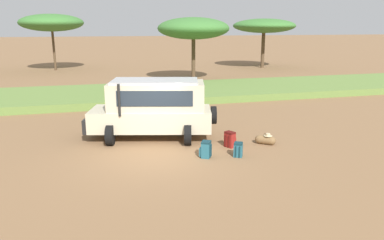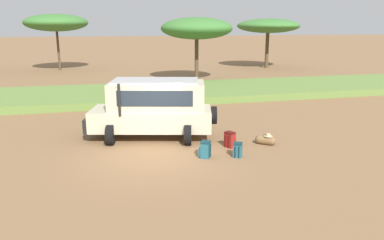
# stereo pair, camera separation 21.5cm
# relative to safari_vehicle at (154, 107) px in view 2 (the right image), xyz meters

# --- Properties ---
(ground_plane) EXTENTS (320.00, 320.00, 0.00)m
(ground_plane) POSITION_rel_safari_vehicle_xyz_m (-0.30, -2.30, -1.29)
(ground_plane) COLOR olive
(grass_bank) EXTENTS (120.00, 7.00, 0.44)m
(grass_bank) POSITION_rel_safari_vehicle_xyz_m (-0.30, 9.42, -1.07)
(grass_bank) COLOR olive
(grass_bank) RESTS_ON ground_plane
(safari_vehicle) EXTENTS (5.47, 3.48, 2.44)m
(safari_vehicle) POSITION_rel_safari_vehicle_xyz_m (0.00, 0.00, 0.00)
(safari_vehicle) COLOR beige
(safari_vehicle) RESTS_ON ground_plane
(backpack_beside_front_wheel) EXTENTS (0.49, 0.46, 0.60)m
(backpack_beside_front_wheel) POSITION_rel_safari_vehicle_xyz_m (1.38, -2.86, -1.00)
(backpack_beside_front_wheel) COLOR #235B6B
(backpack_beside_front_wheel) RESTS_ON ground_plane
(backpack_cluster_center) EXTENTS (0.45, 0.46, 0.61)m
(backpack_cluster_center) POSITION_rel_safari_vehicle_xyz_m (2.63, -1.98, -1.00)
(backpack_cluster_center) COLOR maroon
(backpack_cluster_center) RESTS_ON ground_plane
(backpack_near_rear_wheel) EXTENTS (0.40, 0.44, 0.53)m
(backpack_near_rear_wheel) POSITION_rel_safari_vehicle_xyz_m (2.52, -3.08, -1.04)
(backpack_near_rear_wheel) COLOR #235B6B
(backpack_near_rear_wheel) RESTS_ON ground_plane
(duffel_bag_low_black_case) EXTENTS (0.72, 0.65, 0.45)m
(duffel_bag_low_black_case) POSITION_rel_safari_vehicle_xyz_m (4.11, -2.00, -1.12)
(duffel_bag_low_black_case) COLOR brown
(duffel_bag_low_black_case) RESTS_ON ground_plane
(acacia_tree_left_mid) EXTENTS (6.40, 6.85, 5.73)m
(acacia_tree_left_mid) POSITION_rel_safari_vehicle_xyz_m (-5.97, 26.91, 3.55)
(acacia_tree_left_mid) COLOR brown
(acacia_tree_left_mid) RESTS_ON ground_plane
(acacia_tree_centre_back) EXTENTS (5.89, 5.83, 5.24)m
(acacia_tree_centre_back) POSITION_rel_safari_vehicle_xyz_m (5.94, 15.51, 3.04)
(acacia_tree_centre_back) COLOR brown
(acacia_tree_centre_back) RESTS_ON ground_plane
(acacia_tree_right_mid) EXTENTS (6.71, 7.12, 5.31)m
(acacia_tree_right_mid) POSITION_rel_safari_vehicle_xyz_m (16.18, 23.69, 3.23)
(acacia_tree_right_mid) COLOR brown
(acacia_tree_right_mid) RESTS_ON ground_plane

